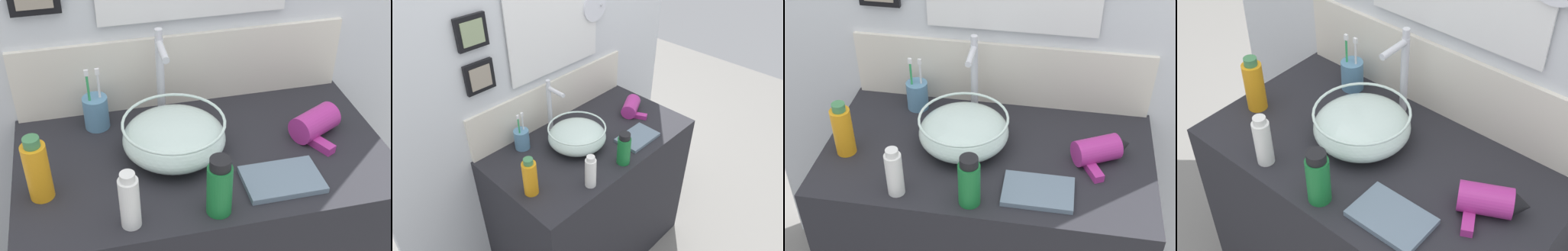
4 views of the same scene
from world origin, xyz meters
The scene contains 11 objects.
ground_plane centered at (0.00, 0.00, 0.00)m, with size 6.00×6.00×0.00m, color gray.
vanity_counter centered at (0.00, 0.00, 0.42)m, with size 1.02×0.56×0.84m, color #232328.
back_panel centered at (0.00, 0.31, 1.21)m, with size 1.81×0.10×2.43m.
glass_bowl_sink centered at (-0.08, 0.02, 0.89)m, with size 0.28×0.28×0.11m.
faucet centered at (-0.08, 0.20, 1.00)m, with size 0.02×0.12×0.28m.
hair_drier centered at (0.34, 0.02, 0.87)m, with size 0.19×0.19×0.08m.
toothbrush_cup centered at (-0.27, 0.20, 0.89)m, with size 0.07×0.07×0.20m.
spray_bottle centered at (-0.02, -0.22, 0.91)m, with size 0.06×0.06×0.16m.
shampoo_bottle centered at (-0.43, -0.07, 0.92)m, with size 0.06×0.06×0.18m.
soap_dispenser centered at (-0.23, -0.22, 0.91)m, with size 0.05×0.05×0.16m.
hand_towel centered at (0.17, -0.16, 0.84)m, with size 0.20×0.13×0.02m, color slate.
Camera 2 is at (-1.08, -1.03, 1.98)m, focal length 35.00 mm.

